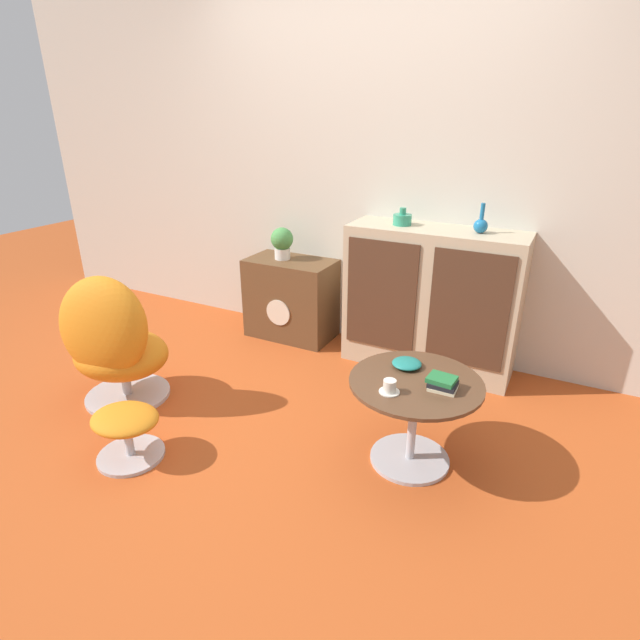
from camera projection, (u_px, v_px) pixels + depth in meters
ground_plane at (267, 432)px, 2.80m from camera, size 12.00×12.00×0.00m
wall_back at (371, 167)px, 3.45m from camera, size 6.40×0.06×2.60m
sideboard at (431, 300)px, 3.35m from camera, size 1.14×0.39×0.97m
tv_console at (291, 298)px, 3.88m from camera, size 0.66×0.39×0.62m
egg_chair at (113, 343)px, 2.94m from camera, size 0.66×0.62×0.84m
ottoman at (126, 426)px, 2.53m from camera, size 0.36×0.34×0.28m
coffee_table at (414, 408)px, 2.45m from camera, size 0.65×0.65×0.47m
vase_leftmost at (402, 219)px, 3.25m from camera, size 0.12×0.12×0.11m
vase_inner_left at (481, 225)px, 3.03m from camera, size 0.09×0.09×0.18m
potted_plant at (282, 242)px, 3.74m from camera, size 0.17×0.17×0.24m
teacup at (390, 387)px, 2.29m from camera, size 0.10×0.10×0.06m
book_stack at (442, 383)px, 2.31m from camera, size 0.14×0.12×0.06m
bowl at (407, 363)px, 2.52m from camera, size 0.15×0.15×0.04m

